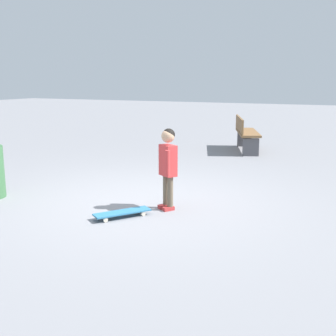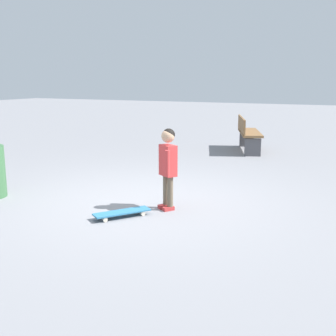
% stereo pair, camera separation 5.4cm
% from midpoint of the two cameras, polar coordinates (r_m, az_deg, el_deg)
% --- Properties ---
extents(ground_plane, '(50.00, 50.00, 0.00)m').
position_cam_midpoint_polar(ground_plane, '(5.96, -3.40, -4.48)').
color(ground_plane, gray).
extents(child_person, '(0.28, 0.36, 1.06)m').
position_cam_midpoint_polar(child_person, '(5.45, 0.27, 1.09)').
color(child_person, brown).
rests_on(child_person, ground).
extents(skateboard, '(0.57, 0.69, 0.07)m').
position_cam_midpoint_polar(skateboard, '(5.30, -5.88, -5.94)').
color(skateboard, teal).
rests_on(skateboard, ground).
extents(street_bench, '(0.98, 1.65, 0.80)m').
position_cam_midpoint_polar(street_bench, '(10.25, 10.75, 4.60)').
color(street_bench, brown).
rests_on(street_bench, ground).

